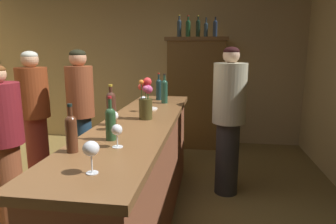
% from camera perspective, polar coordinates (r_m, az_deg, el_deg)
% --- Properties ---
extents(wall_back, '(5.66, 0.12, 2.67)m').
position_cam_1_polar(wall_back, '(5.48, -4.88, 8.60)').
color(wall_back, tan).
rests_on(wall_back, ground).
extents(bar_counter, '(0.61, 2.84, 1.03)m').
position_cam_1_polar(bar_counter, '(2.77, -5.32, -11.95)').
color(bar_counter, brown).
rests_on(bar_counter, ground).
extents(display_cabinet, '(0.99, 0.48, 1.83)m').
position_cam_1_polar(display_cabinet, '(5.05, 5.31, 3.93)').
color(display_cabinet, brown).
rests_on(display_cabinet, ground).
extents(wine_bottle_pinot, '(0.07, 0.07, 0.29)m').
position_cam_1_polar(wine_bottle_pinot, '(1.86, -17.86, -3.54)').
color(wine_bottle_pinot, '#4E2817').
rests_on(wine_bottle_pinot, bar_counter).
extents(wine_bottle_chardonnay, '(0.07, 0.07, 0.33)m').
position_cam_1_polar(wine_bottle_chardonnay, '(3.65, -1.77, 4.49)').
color(wine_bottle_chardonnay, '#173031').
rests_on(wine_bottle_chardonnay, bar_counter).
extents(wine_bottle_rose, '(0.07, 0.07, 0.30)m').
position_cam_1_polar(wine_bottle_rose, '(2.05, -10.84, -1.89)').
color(wine_bottle_rose, '#274928').
rests_on(wine_bottle_rose, bar_counter).
extents(wine_bottle_syrah, '(0.07, 0.07, 0.33)m').
position_cam_1_polar(wine_bottle_syrah, '(3.42, -0.68, 4.16)').
color(wine_bottle_syrah, '#214532').
rests_on(wine_bottle_syrah, bar_counter).
extents(wine_bottle_malbec, '(0.08, 0.08, 0.33)m').
position_cam_1_polar(wine_bottle_malbec, '(2.45, -10.72, 0.98)').
color(wine_bottle_malbec, '#47271B').
rests_on(wine_bottle_malbec, bar_counter).
extents(wine_glass_front, '(0.07, 0.07, 0.15)m').
position_cam_1_polar(wine_glass_front, '(2.96, -4.67, 2.19)').
color(wine_glass_front, white).
rests_on(wine_glass_front, bar_counter).
extents(wine_glass_mid, '(0.07, 0.07, 0.15)m').
position_cam_1_polar(wine_glass_mid, '(1.89, -9.66, -3.55)').
color(wine_glass_mid, white).
rests_on(wine_glass_mid, bar_counter).
extents(wine_glass_rear, '(0.08, 0.08, 0.15)m').
position_cam_1_polar(wine_glass_rear, '(2.31, -10.32, -0.82)').
color(wine_glass_rear, white).
rests_on(wine_glass_rear, bar_counter).
extents(wine_glass_spare, '(0.08, 0.08, 0.17)m').
position_cam_1_polar(wine_glass_spare, '(1.51, -14.40, -6.87)').
color(wine_glass_spare, white).
rests_on(wine_glass_spare, bar_counter).
extents(flower_arrangement, '(0.14, 0.13, 0.36)m').
position_cam_1_polar(flower_arrangement, '(2.63, -4.23, 2.10)').
color(flower_arrangement, '#433C1B').
rests_on(flower_arrangement, bar_counter).
extents(cheese_plate, '(0.18, 0.18, 0.01)m').
position_cam_1_polar(cheese_plate, '(3.09, -3.70, 0.64)').
color(cheese_plate, white).
rests_on(cheese_plate, bar_counter).
extents(display_bottle_left, '(0.07, 0.07, 0.35)m').
position_cam_1_polar(display_bottle_left, '(5.05, 2.14, 15.74)').
color(display_bottle_left, '#212D36').
rests_on(display_bottle_left, display_cabinet).
extents(display_bottle_midleft, '(0.08, 0.08, 0.34)m').
position_cam_1_polar(display_bottle_midleft, '(5.03, 3.83, 15.65)').
color(display_bottle_midleft, '#15371F').
rests_on(display_bottle_midleft, display_cabinet).
extents(display_bottle_center, '(0.07, 0.07, 0.34)m').
position_cam_1_polar(display_bottle_center, '(5.02, 5.72, 15.64)').
color(display_bottle_center, black).
rests_on(display_bottle_center, display_cabinet).
extents(display_bottle_midright, '(0.06, 0.06, 0.30)m').
position_cam_1_polar(display_bottle_midright, '(5.01, 7.20, 15.35)').
color(display_bottle_midright, '#202F38').
rests_on(display_bottle_midright, display_cabinet).
extents(display_bottle_right, '(0.07, 0.07, 0.31)m').
position_cam_1_polar(display_bottle_right, '(5.01, 8.94, 15.49)').
color(display_bottle_right, '#1D2839').
rests_on(display_bottle_right, display_cabinet).
extents(patron_in_navy, '(0.37, 0.37, 1.62)m').
position_cam_1_polar(patron_in_navy, '(4.05, -24.01, 0.11)').
color(patron_in_navy, maroon).
rests_on(patron_in_navy, ground).
extents(patron_near_entrance, '(0.32, 0.32, 1.63)m').
position_cam_1_polar(patron_near_entrance, '(3.72, -16.19, 0.15)').
color(patron_near_entrance, '#1C3549').
rests_on(patron_near_entrance, ground).
extents(patron_in_grey, '(0.37, 0.37, 1.50)m').
position_cam_1_polar(patron_in_grey, '(3.19, -28.76, -4.55)').
color(patron_in_grey, brown).
rests_on(patron_in_grey, ground).
extents(bartender, '(0.36, 0.36, 1.66)m').
position_cam_1_polar(bartender, '(3.39, 11.45, -0.80)').
color(bartender, '#272727').
rests_on(bartender, ground).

